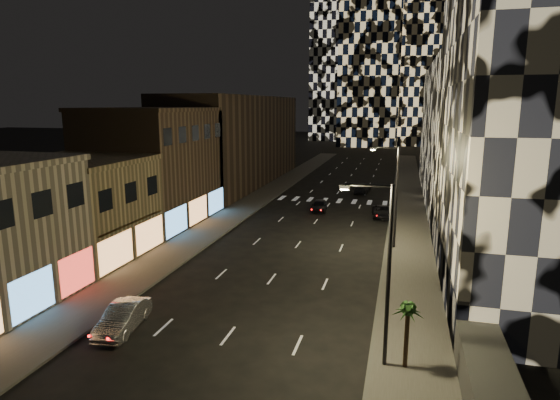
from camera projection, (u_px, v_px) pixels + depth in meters
The scene contains 17 objects.
sidewalk_left at pixel (261, 196), 65.59m from camera, with size 4.00×120.00×0.15m, color #47443F.
sidewalk_right at pixel (409, 204), 60.60m from camera, with size 4.00×120.00×0.15m, color #47443F.
curb_left at pixel (276, 197), 65.07m from camera, with size 0.20×120.00×0.15m, color #4C4C47.
curb_right at pixel (392, 203), 61.12m from camera, with size 0.20×120.00×0.15m, color #4C4C47.
retail_tan at pixel (79, 211), 39.08m from camera, with size 10.00×10.00×8.00m, color #857450.
retail_brown at pixel (154, 168), 50.52m from camera, with size 10.00×15.00×12.00m, color #493729.
retail_filler_left at pixel (238, 141), 75.43m from camera, with size 10.00×40.00×14.00m, color #493729.
midrise_base at pixel (443, 254), 35.58m from camera, with size 0.60×25.00×3.00m, color #383838.
plinth_right at pixel (489, 385), 19.87m from camera, with size 2.00×8.00×2.00m, color #383838.
midrise_filler_right at pixel (489, 133), 62.94m from camera, with size 16.00×40.00×18.00m, color #232326.
streetlight_near at pixel (384, 263), 22.06m from camera, with size 2.55×0.25×9.00m.
streetlight_far at pixel (394, 190), 41.00m from camera, with size 2.55×0.25×9.00m.
car_silver_parked at pixel (123, 318), 26.69m from camera, with size 1.61×4.61×1.52m, color #A6A6AB.
car_dark_midlane at pixel (319, 206), 56.50m from camera, with size 1.70×4.23×1.44m, color black.
car_dark_oncoming at pixel (362, 188), 68.33m from camera, with size 2.04×5.02×1.46m, color black.
car_dark_rightlane at pixel (382, 212), 53.52m from camera, with size 2.15×4.67×1.30m, color black.
palm_tree at pixel (408, 314), 22.28m from camera, with size 1.69×1.66×3.31m.
Camera 1 is at (8.96, -11.57, 12.69)m, focal length 30.00 mm.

